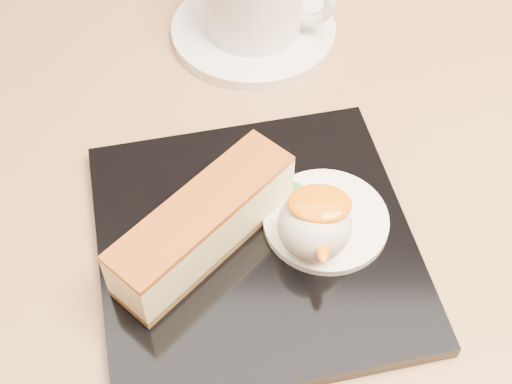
{
  "coord_description": "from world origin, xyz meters",
  "views": [
    {
      "loc": [
        0.03,
        -0.37,
        1.15
      ],
      "look_at": [
        0.03,
        -0.07,
        0.76
      ],
      "focal_mm": 50.0,
      "sensor_mm": 36.0,
      "label": 1
    }
  ],
  "objects_px": {
    "table": "(229,257)",
    "dessert_plate": "(255,243)",
    "saucer": "(254,30)",
    "ice_cream_scoop": "(315,225)",
    "cheesecake": "(204,225)"
  },
  "relations": [
    {
      "from": "cheesecake",
      "to": "ice_cream_scoop",
      "type": "distance_m",
      "value": 0.08
    },
    {
      "from": "cheesecake",
      "to": "table",
      "type": "bearing_deg",
      "value": 36.4
    },
    {
      "from": "ice_cream_scoop",
      "to": "saucer",
      "type": "height_order",
      "value": "ice_cream_scoop"
    },
    {
      "from": "cheesecake",
      "to": "dessert_plate",
      "type": "bearing_deg",
      "value": -41.05
    },
    {
      "from": "table",
      "to": "dessert_plate",
      "type": "height_order",
      "value": "dessert_plate"
    },
    {
      "from": "saucer",
      "to": "table",
      "type": "bearing_deg",
      "value": -98.38
    },
    {
      "from": "table",
      "to": "ice_cream_scoop",
      "type": "xyz_separation_m",
      "value": [
        0.07,
        -0.1,
        0.19
      ]
    },
    {
      "from": "table",
      "to": "cheesecake",
      "type": "bearing_deg",
      "value": -94.42
    },
    {
      "from": "cheesecake",
      "to": "saucer",
      "type": "relative_size",
      "value": 0.89
    },
    {
      "from": "dessert_plate",
      "to": "cheesecake",
      "type": "distance_m",
      "value": 0.05
    },
    {
      "from": "table",
      "to": "saucer",
      "type": "xyz_separation_m",
      "value": [
        0.02,
        0.14,
        0.16
      ]
    },
    {
      "from": "dessert_plate",
      "to": "cheesecake",
      "type": "relative_size",
      "value": 1.64
    },
    {
      "from": "ice_cream_scoop",
      "to": "table",
      "type": "bearing_deg",
      "value": 124.93
    },
    {
      "from": "dessert_plate",
      "to": "saucer",
      "type": "height_order",
      "value": "dessert_plate"
    },
    {
      "from": "dessert_plate",
      "to": "saucer",
      "type": "relative_size",
      "value": 1.47
    }
  ]
}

